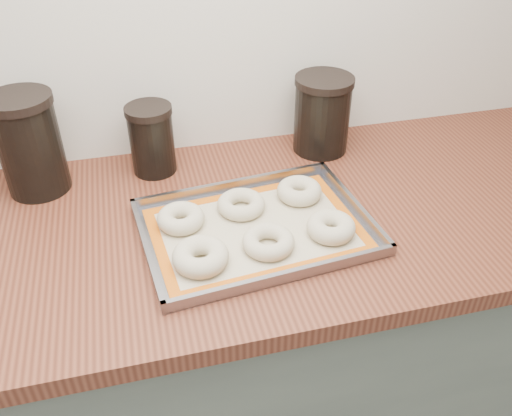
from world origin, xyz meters
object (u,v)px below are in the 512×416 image
object	(u,v)px
bagel_back_mid	(241,204)
canister_right	(322,114)
bagel_front_right	(331,227)
canister_left	(30,144)
bagel_front_mid	(268,242)
bagel_back_right	(299,191)
baking_tray	(256,229)
bagel_back_left	(181,218)
canister_mid	(152,139)
bagel_front_left	(201,256)

from	to	relation	value
bagel_back_mid	canister_right	xyz separation A→B (m)	(0.26, 0.22, 0.08)
bagel_front_right	canister_left	world-z (taller)	canister_left
bagel_front_mid	bagel_back_right	xyz separation A→B (m)	(0.11, 0.15, 0.00)
bagel_front_right	bagel_back_right	size ratio (longest dim) A/B	1.00
baking_tray	bagel_back_left	xyz separation A→B (m)	(-0.15, 0.05, 0.02)
bagel_back_right	canister_left	size ratio (longest dim) A/B	0.43
bagel_back_right	canister_mid	distance (m)	0.37
bagel_front_right	bagel_back_mid	xyz separation A→B (m)	(-0.16, 0.12, -0.00)
bagel_back_mid	bagel_front_mid	bearing A→B (deg)	-80.03
canister_mid	canister_right	world-z (taller)	canister_right
bagel_front_right	bagel_back_left	xyz separation A→B (m)	(-0.29, 0.10, -0.00)
bagel_front_mid	bagel_front_right	world-z (taller)	bagel_front_right
bagel_front_mid	bagel_back_left	bearing A→B (deg)	143.48
canister_mid	bagel_back_right	bearing A→B (deg)	-34.21
bagel_front_left	bagel_front_right	distance (m)	0.27
bagel_front_mid	canister_left	size ratio (longest dim) A/B	0.45
bagel_front_mid	bagel_back_left	xyz separation A→B (m)	(-0.16, 0.12, 0.00)
bagel_front_right	canister_left	distance (m)	0.68
bagel_back_mid	canister_left	xyz separation A→B (m)	(-0.43, 0.20, 0.09)
bagel_front_left	bagel_front_mid	size ratio (longest dim) A/B	1.05
bagel_front_left	canister_left	xyz separation A→B (m)	(-0.31, 0.36, 0.09)
canister_right	bagel_front_right	bearing A→B (deg)	-106.02
baking_tray	canister_mid	xyz separation A→B (m)	(-0.18, 0.29, 0.08)
bagel_front_mid	bagel_back_mid	distance (m)	0.14
bagel_front_mid	bagel_back_left	distance (m)	0.19
baking_tray	bagel_back_mid	xyz separation A→B (m)	(-0.01, 0.07, 0.01)
canister_right	bagel_back_mid	bearing A→B (deg)	-139.35
canister_left	bagel_front_mid	bearing A→B (deg)	-37.11
baking_tray	bagel_back_right	distance (m)	0.15
bagel_front_left	bagel_back_left	size ratio (longest dim) A/B	1.10
baking_tray	bagel_back_right	xyz separation A→B (m)	(0.12, 0.09, 0.02)
bagel_front_left	bagel_back_left	bearing A→B (deg)	98.69
bagel_front_left	canister_left	bearing A→B (deg)	131.45
bagel_front_mid	canister_right	distance (m)	0.43
bagel_back_mid	canister_mid	xyz separation A→B (m)	(-0.16, 0.22, 0.06)
baking_tray	bagel_front_mid	world-z (taller)	bagel_front_mid
bagel_front_right	baking_tray	bearing A→B (deg)	160.14
canister_right	baking_tray	bearing A→B (deg)	-129.52
bagel_front_right	bagel_back_mid	bearing A→B (deg)	141.69
bagel_front_left	canister_right	xyz separation A→B (m)	(0.37, 0.37, 0.07)
bagel_front_left	bagel_front_mid	bearing A→B (deg)	6.18
bagel_front_left	bagel_front_mid	distance (m)	0.14
bagel_front_left	baking_tray	bearing A→B (deg)	31.40
canister_left	bagel_back_right	bearing A→B (deg)	-18.57
bagel_front_right	canister_right	distance (m)	0.37
baking_tray	bagel_back_left	world-z (taller)	bagel_back_left
bagel_front_left	canister_mid	bearing A→B (deg)	97.84
bagel_front_right	canister_left	size ratio (longest dim) A/B	0.43
bagel_front_mid	canister_left	bearing A→B (deg)	142.89
bagel_back_left	canister_mid	distance (m)	0.25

